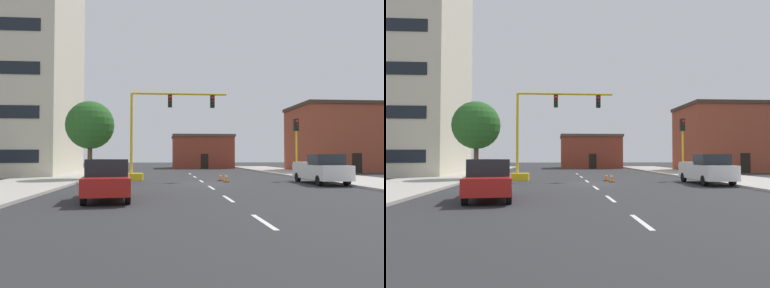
% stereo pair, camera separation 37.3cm
% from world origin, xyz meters
% --- Properties ---
extents(ground_plane, '(160.00, 160.00, 0.00)m').
position_xyz_m(ground_plane, '(0.00, 0.00, 0.00)').
color(ground_plane, '#2D2D30').
extents(sidewalk_left, '(6.00, 56.00, 0.14)m').
position_xyz_m(sidewalk_left, '(-11.62, 8.00, 0.07)').
color(sidewalk_left, '#B2ADA3').
rests_on(sidewalk_left, ground_plane).
extents(sidewalk_right, '(6.00, 56.00, 0.14)m').
position_xyz_m(sidewalk_right, '(11.62, 8.00, 0.07)').
color(sidewalk_right, '#B2ADA3').
rests_on(sidewalk_right, ground_plane).
extents(lane_stripe_seg_0, '(0.16, 2.40, 0.01)m').
position_xyz_m(lane_stripe_seg_0, '(0.00, -14.00, 0.00)').
color(lane_stripe_seg_0, silver).
rests_on(lane_stripe_seg_0, ground_plane).
extents(lane_stripe_seg_1, '(0.16, 2.40, 0.01)m').
position_xyz_m(lane_stripe_seg_1, '(0.00, -8.50, 0.00)').
color(lane_stripe_seg_1, silver).
rests_on(lane_stripe_seg_1, ground_plane).
extents(lane_stripe_seg_2, '(0.16, 2.40, 0.01)m').
position_xyz_m(lane_stripe_seg_2, '(0.00, -3.00, 0.00)').
color(lane_stripe_seg_2, silver).
rests_on(lane_stripe_seg_2, ground_plane).
extents(lane_stripe_seg_3, '(0.16, 2.40, 0.01)m').
position_xyz_m(lane_stripe_seg_3, '(0.00, 2.50, 0.00)').
color(lane_stripe_seg_3, silver).
rests_on(lane_stripe_seg_3, ground_plane).
extents(lane_stripe_seg_4, '(0.16, 2.40, 0.01)m').
position_xyz_m(lane_stripe_seg_4, '(0.00, 8.00, 0.00)').
color(lane_stripe_seg_4, silver).
rests_on(lane_stripe_seg_4, ground_plane).
extents(lane_stripe_seg_5, '(0.16, 2.40, 0.01)m').
position_xyz_m(lane_stripe_seg_5, '(0.00, 13.50, 0.00)').
color(lane_stripe_seg_5, silver).
rests_on(lane_stripe_seg_5, ground_plane).
extents(building_tall_left, '(13.10, 12.00, 22.62)m').
position_xyz_m(building_tall_left, '(-18.43, 12.61, 11.32)').
color(building_tall_left, beige).
rests_on(building_tall_left, ground_plane).
extents(building_brick_center, '(9.42, 7.68, 5.18)m').
position_xyz_m(building_brick_center, '(3.30, 32.20, 2.60)').
color(building_brick_center, brown).
rests_on(building_brick_center, ground_plane).
extents(building_row_right, '(10.94, 8.96, 8.14)m').
position_xyz_m(building_row_right, '(18.74, 18.48, 4.08)').
color(building_row_right, brown).
rests_on(building_row_right, ground_plane).
extents(traffic_signal_gantry, '(8.34, 1.20, 6.83)m').
position_xyz_m(traffic_signal_gantry, '(-4.26, 3.84, 2.20)').
color(traffic_signal_gantry, yellow).
rests_on(traffic_signal_gantry, ground_plane).
extents(traffic_light_pole_right, '(0.32, 0.47, 4.80)m').
position_xyz_m(traffic_light_pole_right, '(7.59, 3.21, 3.53)').
color(traffic_light_pole_right, yellow).
rests_on(traffic_light_pole_right, ground_plane).
extents(tree_left_near, '(3.74, 3.74, 6.17)m').
position_xyz_m(tree_left_near, '(-8.53, 4.31, 4.27)').
color(tree_left_near, brown).
rests_on(tree_left_near, ground_plane).
extents(pickup_truck_white, '(2.10, 5.44, 1.99)m').
position_xyz_m(pickup_truck_white, '(7.76, -0.73, 0.97)').
color(pickup_truck_white, white).
rests_on(pickup_truck_white, ground_plane).
extents(sedan_red_near_left, '(2.37, 4.69, 1.74)m').
position_xyz_m(sedan_red_near_left, '(-5.23, -8.50, 0.89)').
color(sedan_red_near_left, '#B21E19').
rests_on(sedan_red_near_left, ground_plane).
extents(traffic_cone_roadside_a, '(0.36, 0.36, 0.61)m').
position_xyz_m(traffic_cone_roadside_a, '(1.49, 2.70, 0.30)').
color(traffic_cone_roadside_a, black).
rests_on(traffic_cone_roadside_a, ground_plane).
extents(traffic_cone_roadside_b, '(0.36, 0.36, 0.67)m').
position_xyz_m(traffic_cone_roadside_b, '(1.69, 1.38, 0.33)').
color(traffic_cone_roadside_b, black).
rests_on(traffic_cone_roadside_b, ground_plane).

